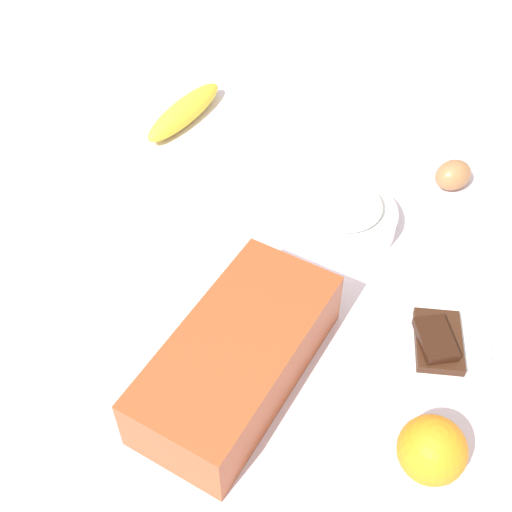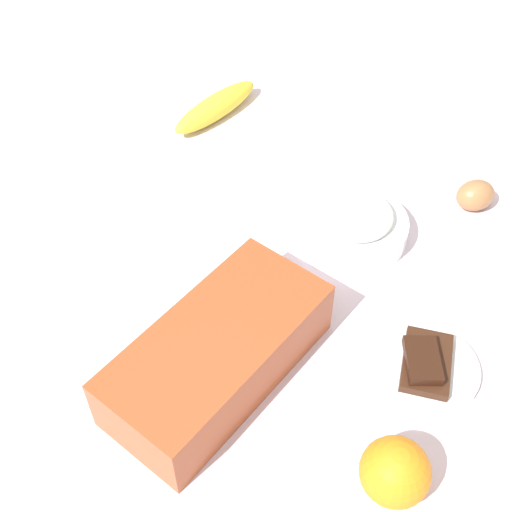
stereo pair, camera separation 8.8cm
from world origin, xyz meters
The scene contains 8 objects.
ground_plane centered at (0.00, 0.00, -0.01)m, with size 2.40×2.40×0.02m, color silver.
loaf_pan centered at (0.16, 0.04, 0.04)m, with size 0.29×0.17×0.08m.
flour_bowl centered at (-0.13, 0.08, 0.03)m, with size 0.15×0.15×0.06m.
banana centered at (-0.28, -0.25, 0.02)m, with size 0.19×0.04×0.04m, color yellow.
orange_fruit centered at (0.18, 0.27, 0.04)m, with size 0.07×0.07×0.07m, color orange.
butter_block centered at (-0.14, 0.30, 0.03)m, with size 0.09×0.06×0.06m, color #F4EDB2.
egg_near_butter centered at (-0.29, 0.21, 0.02)m, with size 0.05×0.05×0.06m, color #9F6B40.
chocolate_plate centered at (0.03, 0.25, 0.01)m, with size 0.13×0.13×0.03m.
Camera 2 is at (0.51, 0.31, 0.69)m, focal length 47.09 mm.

